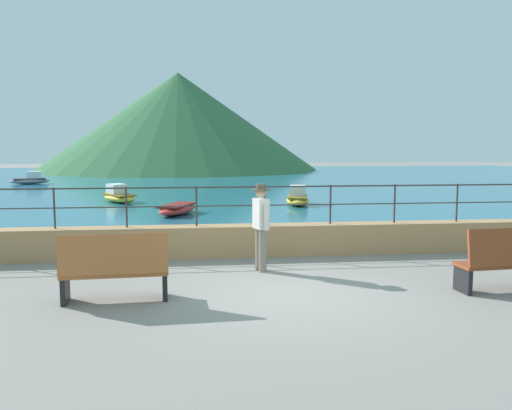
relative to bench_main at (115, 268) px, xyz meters
The scene contains 12 objects.
ground_plane 2.93m from the bench_main, ahead, with size 120.00×120.00×0.00m, color gray.
promenade_wall 4.42m from the bench_main, 49.47° to the left, with size 20.00×0.56×0.70m, color tan.
railing 4.48m from the bench_main, 49.47° to the left, with size 18.44×0.04×0.90m.
lake_water 26.16m from the bench_main, 83.70° to the left, with size 64.00×44.32×0.06m, color #236B89.
hill_main 43.43m from the bench_main, 90.03° to the left, with size 26.19×26.19×9.11m, color #33663D.
bench_main is the anchor object (origin of this frame).
bench_far 6.64m from the bench_main, ahead, with size 1.74×0.68×1.13m.
person_walking 3.21m from the bench_main, 35.32° to the left, with size 0.38×0.55×1.75m.
boat_0 13.95m from the bench_main, 66.80° to the left, with size 1.34×2.43×0.76m.
boat_1 10.30m from the bench_main, 86.08° to the left, with size 1.71×2.47×0.36m.
boat_3 14.69m from the bench_main, 97.31° to the left, with size 1.97×2.43×0.76m.
boat_4 27.04m from the bench_main, 108.59° to the left, with size 2.45×1.44×0.76m.
Camera 1 is at (-1.60, -8.83, 2.55)m, focal length 37.85 mm.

